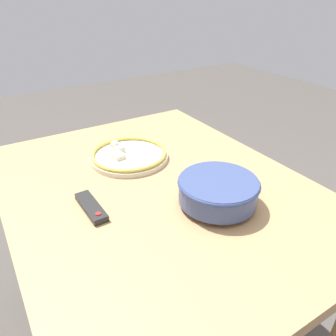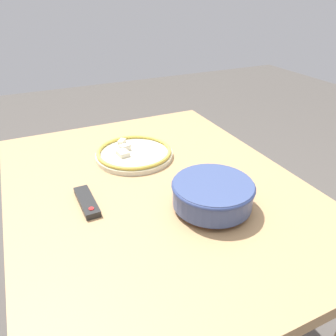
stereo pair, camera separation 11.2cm
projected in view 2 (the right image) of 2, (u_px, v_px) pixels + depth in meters
The scene contains 5 objects.
ground_plane at pixel (158, 321), 1.47m from camera, with size 8.00×8.00×0.00m, color #4C4742.
dining_table at pixel (156, 205), 1.15m from camera, with size 1.22×0.95×0.72m.
noodle_bowl at pixel (213, 193), 0.97m from camera, with size 0.25×0.25×0.09m.
food_plate at pixel (134, 153), 1.28m from camera, with size 0.30×0.30×0.04m.
tv_remote at pixel (87, 202), 1.01m from camera, with size 0.16×0.05×0.02m.
Camera 2 is at (-0.87, 0.36, 1.32)m, focal length 35.00 mm.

